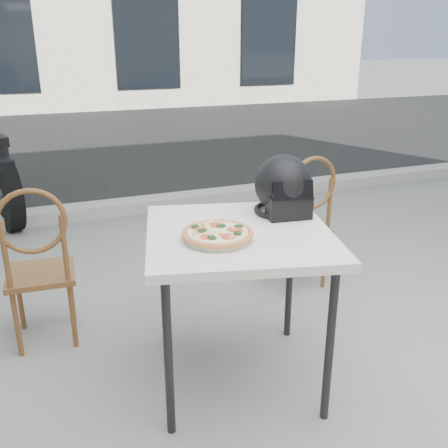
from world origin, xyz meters
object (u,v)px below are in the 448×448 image
object	(u,v)px
helmet	(284,188)
cafe_chair_side	(38,259)
pizza	(218,233)
cafe_chair_main	(303,216)
plate	(218,238)
cafe_table_main	(239,245)

from	to	relation	value
helmet	cafe_chair_side	size ratio (longest dim) A/B	0.36
pizza	cafe_chair_main	size ratio (longest dim) A/B	0.41
cafe_chair_side	cafe_chair_main	bearing A→B (deg)	-173.39
helmet	cafe_chair_main	distance (m)	0.88
plate	cafe_chair_side	distance (m)	1.09
pizza	cafe_chair_side	world-z (taller)	cafe_chair_side
cafe_chair_side	pizza	bearing A→B (deg)	139.18
cafe_table_main	cafe_chair_side	size ratio (longest dim) A/B	1.09
pizza	cafe_chair_main	bearing A→B (deg)	41.82
helmet	cafe_table_main	bearing A→B (deg)	-146.10
helmet	cafe_chair_main	size ratio (longest dim) A/B	0.36
pizza	helmet	size ratio (longest dim) A/B	1.14
plate	pizza	distance (m)	0.02
pizza	helmet	bearing A→B (deg)	26.40
plate	pizza	xyz separation A→B (m)	(0.00, 0.00, 0.02)
plate	cafe_chair_side	xyz separation A→B (m)	(-0.75, 0.74, -0.28)
plate	pizza	world-z (taller)	pizza
pizza	plate	bearing A→B (deg)	-120.94
helmet	plate	bearing A→B (deg)	-145.63
plate	helmet	distance (m)	0.50
pizza	cafe_chair_side	size ratio (longest dim) A/B	0.41
cafe_table_main	cafe_chair_main	size ratio (longest dim) A/B	1.08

